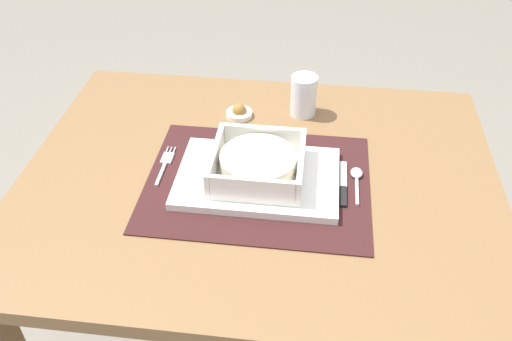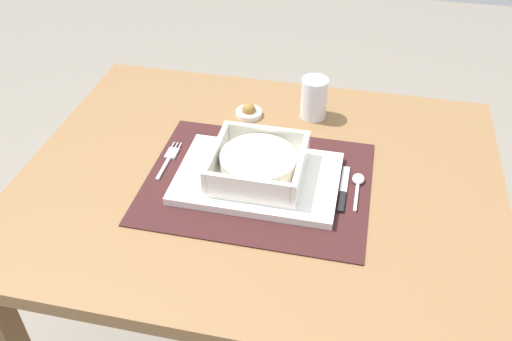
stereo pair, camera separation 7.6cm
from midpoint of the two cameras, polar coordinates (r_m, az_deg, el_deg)
name	(u,v)px [view 2 (the right image)]	position (r m, az deg, el deg)	size (l,w,h in m)	color
dining_table	(260,216)	(1.16, 2.28, -4.77)	(0.95, 0.75, 0.75)	brown
placemat	(256,182)	(1.07, 2.03, -1.24)	(0.43, 0.34, 0.00)	#381919
serving_plate	(257,178)	(1.07, 2.19, -0.84)	(0.31, 0.21, 0.02)	white
porridge_bowl	(258,164)	(1.05, 2.28, 0.58)	(0.17, 0.17, 0.05)	white
fork	(170,157)	(1.13, -7.10, 1.30)	(0.02, 0.13, 0.00)	silver
spoon	(358,183)	(1.09, 12.54, -1.29)	(0.02, 0.11, 0.01)	silver
butter_knife	(343,191)	(1.06, 11.08, -2.22)	(0.01, 0.13, 0.01)	black
drinking_glass	(314,100)	(1.25, 7.78, 7.21)	(0.06, 0.06, 0.09)	white
condiment_saucer	(249,112)	(1.26, 0.99, 6.09)	(0.06, 0.06, 0.03)	white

